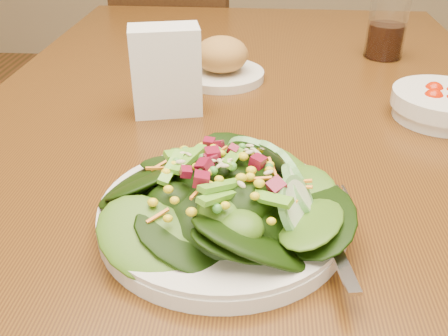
% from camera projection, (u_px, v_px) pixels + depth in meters
% --- Properties ---
extents(dining_table, '(0.90, 1.40, 0.75)m').
position_uv_depth(dining_table, '(249.00, 172.00, 0.83)').
color(dining_table, '#55310D').
rests_on(dining_table, ground_plane).
extents(chair_far, '(0.51, 0.52, 0.90)m').
position_uv_depth(chair_far, '(187.00, 71.00, 1.74)').
color(chair_far, '#3C2611').
rests_on(chair_far, ground_plane).
extents(salad_plate, '(0.27, 0.27, 0.08)m').
position_uv_depth(salad_plate, '(231.00, 201.00, 0.52)').
color(salad_plate, silver).
rests_on(salad_plate, dining_table).
extents(bread_plate, '(0.15, 0.15, 0.08)m').
position_uv_depth(bread_plate, '(221.00, 62.00, 0.89)').
color(bread_plate, silver).
rests_on(bread_plate, dining_table).
extents(tomato_bowl, '(0.15, 0.15, 0.05)m').
position_uv_depth(tomato_bowl, '(442.00, 104.00, 0.76)').
color(tomato_bowl, silver).
rests_on(tomato_bowl, dining_table).
extents(drinking_glass, '(0.08, 0.08, 0.13)m').
position_uv_depth(drinking_glass, '(387.00, 29.00, 0.99)').
color(drinking_glass, silver).
rests_on(drinking_glass, dining_table).
extents(napkin_holder, '(0.11, 0.08, 0.13)m').
position_uv_depth(napkin_holder, '(166.00, 68.00, 0.75)').
color(napkin_holder, white).
rests_on(napkin_holder, dining_table).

